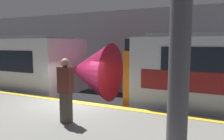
% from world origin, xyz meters
% --- Properties ---
extents(ground_plane, '(120.00, 120.00, 0.00)m').
position_xyz_m(ground_plane, '(0.00, 0.00, 0.00)').
color(ground_plane, black).
extents(platform, '(40.00, 3.54, 1.11)m').
position_xyz_m(platform, '(0.00, -1.77, 0.55)').
color(platform, slate).
rests_on(platform, ground).
extents(station_rear_barrier, '(50.00, 0.15, 5.32)m').
position_xyz_m(station_rear_barrier, '(0.00, 6.54, 2.66)').
color(station_rear_barrier, '#939399').
rests_on(station_rear_barrier, ground).
extents(support_pillar_near, '(0.40, 0.40, 3.73)m').
position_xyz_m(support_pillar_near, '(4.08, -2.26, 2.96)').
color(support_pillar_near, '#56565B').
rests_on(support_pillar_near, platform).
extents(person_waiting, '(0.38, 0.24, 1.73)m').
position_xyz_m(person_waiting, '(1.15, -1.96, 2.02)').
color(person_waiting, '#473D33').
rests_on(person_waiting, platform).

